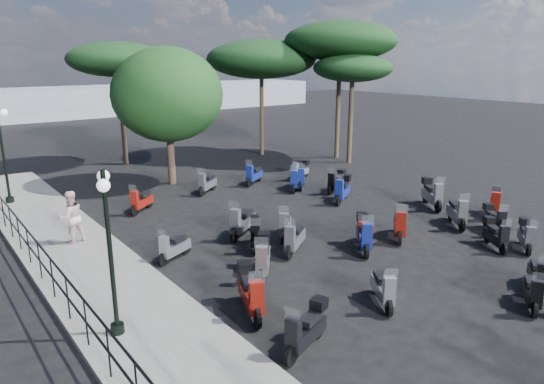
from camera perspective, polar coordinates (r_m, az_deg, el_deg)
ground at (r=15.78m, az=6.80°, el=-7.43°), size 120.00×120.00×0.00m
sidewalk at (r=15.10m, az=-20.14°, el=-9.12°), size 3.00×30.00×0.15m
railing at (r=14.33m, az=-25.17°, el=-7.43°), size 0.04×26.04×1.10m
lamp_post_1 at (r=10.95m, az=-18.59°, el=-5.76°), size 0.54×1.07×3.77m
lamp_post_2 at (r=23.10m, az=-29.15°, el=4.51°), size 0.66×1.13×4.10m
pedestrian_far at (r=17.38m, az=-22.59°, el=-2.74°), size 0.94×0.78×1.77m
scooter_1 at (r=10.80m, az=3.99°, el=-15.94°), size 1.59×0.79×1.31m
scooter_2 at (r=12.16m, az=-2.49°, el=-11.81°), size 0.94×1.72×1.45m
scooter_3 at (r=15.48m, az=-11.47°, el=-6.45°), size 1.41×0.76×1.19m
scooter_4 at (r=17.14m, az=-3.53°, el=-3.61°), size 1.67×1.09×1.48m
scooter_5 at (r=20.50m, az=-15.15°, el=-1.09°), size 1.37×1.06×1.30m
scooter_7 at (r=12.87m, az=12.97°, el=-11.12°), size 1.00×1.37×1.27m
scooter_8 at (r=14.12m, az=-1.09°, el=-7.77°), size 1.30×1.49×1.44m
scooter_9 at (r=15.71m, az=2.64°, el=-5.56°), size 1.49×1.06×1.37m
scooter_10 at (r=16.11m, az=-2.00°, el=-5.03°), size 1.03×1.37×1.25m
scooter_11 at (r=22.74m, az=-7.67°, el=0.97°), size 1.45×1.03×1.33m
scooter_13 at (r=15.18m, az=28.77°, el=-8.60°), size 1.29×0.94×1.20m
scooter_14 at (r=16.14m, az=10.79°, el=-4.99°), size 1.32×1.48×1.44m
scooter_15 at (r=16.64m, az=10.95°, el=-4.78°), size 1.40×0.89×1.24m
scooter_16 at (r=16.98m, az=1.53°, el=-3.93°), size 1.25×1.29×1.35m
scooter_17 at (r=24.17m, az=-2.16°, el=2.00°), size 1.52×1.00×1.36m
scooter_19 at (r=18.02m, az=27.73°, el=-4.66°), size 1.31×1.02×1.21m
scooter_20 at (r=19.43m, az=20.97°, el=-2.34°), size 1.27×1.46×1.46m
scooter_21 at (r=17.44m, az=14.79°, el=-3.79°), size 1.48×1.27×1.46m
scooter_22 at (r=23.53m, az=3.42°, el=1.61°), size 1.21×1.35×1.36m
scooter_23 at (r=25.28m, az=3.36°, el=2.54°), size 1.47×0.68×1.20m
scooter_25 at (r=19.26m, az=24.66°, el=-3.04°), size 1.03×1.32×1.22m
scooter_26 at (r=21.17m, az=24.75°, el=-1.20°), size 1.69×1.05×1.46m
scooter_27 at (r=21.51m, az=18.32°, el=-0.25°), size 1.21×1.65×1.50m
scooter_28 at (r=21.41m, az=8.31°, el=0.24°), size 1.62×1.07×1.43m
scooter_29 at (r=22.96m, az=7.55°, el=1.18°), size 1.55×0.79×1.28m
scooter_30 at (r=17.69m, az=24.83°, el=-4.65°), size 1.03×1.32×1.22m
scooter_31 at (r=23.07m, az=2.62°, el=1.34°), size 1.21×1.35×1.36m
scooter_32 at (r=14.06m, az=28.27°, el=-10.42°), size 1.29×0.94×1.20m
broadleaf_tree at (r=24.18m, az=-12.19°, el=11.12°), size 5.31×5.31×6.67m
pine_0 at (r=31.23m, az=-1.26°, el=15.34°), size 6.86×6.86×7.23m
pine_1 at (r=30.60m, az=8.06°, el=17.17°), size 6.76×6.76×8.27m
pine_2 at (r=29.61m, az=-17.69°, el=14.61°), size 5.60×5.60×7.01m
pine_3 at (r=29.06m, az=9.48°, el=14.13°), size 4.59×4.59×6.35m
distant_hills at (r=56.44m, az=-27.28°, el=9.15°), size 70.00×8.00×3.00m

